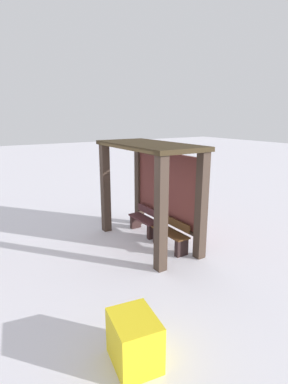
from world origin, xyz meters
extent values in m
plane|color=silver|center=(0.00, 0.00, 0.00)|extent=(60.00, 60.00, 0.00)
cube|color=#3D2F26|center=(-1.32, -0.55, 1.22)|extent=(0.21, 0.21, 2.43)
cube|color=#3D2F26|center=(1.32, -0.55, 1.22)|extent=(0.21, 0.21, 2.43)
cube|color=#3D2F26|center=(-1.32, 0.55, 1.22)|extent=(0.21, 0.21, 2.43)
cube|color=#3D2F26|center=(1.32, 0.55, 1.22)|extent=(0.21, 0.21, 2.43)
cube|color=#342816|center=(0.00, 0.00, 2.49)|extent=(2.96, 1.40, 0.10)
cube|color=brown|center=(0.00, 0.55, 1.42)|extent=(2.44, 0.08, 1.72)
cube|color=#3D2F26|center=(0.00, 0.53, 0.50)|extent=(2.44, 0.06, 0.08)
cube|color=#4E292D|center=(-0.60, 0.25, 0.41)|extent=(1.10, 0.36, 0.05)
cube|color=#4E292D|center=(-0.60, 0.40, 0.61)|extent=(1.04, 0.04, 0.20)
cube|color=#321F1E|center=(-0.15, 0.25, 0.19)|extent=(0.12, 0.30, 0.38)
cube|color=#321F1E|center=(-1.05, 0.25, 0.19)|extent=(0.12, 0.30, 0.38)
cube|color=#4F3018|center=(0.60, 0.25, 0.43)|extent=(1.10, 0.37, 0.03)
cube|color=#4F3018|center=(0.60, 0.41, 0.62)|extent=(1.04, 0.04, 0.20)
cube|color=black|center=(1.05, 0.25, 0.20)|extent=(0.12, 0.32, 0.41)
cube|color=black|center=(0.15, 0.25, 0.20)|extent=(0.12, 0.32, 0.41)
cube|color=yellow|center=(3.14, -2.24, 0.33)|extent=(0.78, 0.66, 0.67)
camera|label=1|loc=(5.95, -3.85, 3.15)|focal=27.71mm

